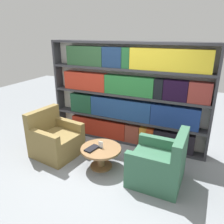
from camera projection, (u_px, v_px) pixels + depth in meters
ground_plane at (96, 175)px, 3.84m from camera, size 14.00×14.00×0.00m
bookshelf at (128, 96)px, 4.64m from camera, size 3.48×0.30×2.20m
armchair_left at (55, 140)px, 4.41m from camera, size 0.93×0.91×0.92m
armchair_right at (159, 165)px, 3.58m from camera, size 0.85×0.82×0.92m
coffee_table at (101, 153)px, 3.98m from camera, size 0.74×0.74×0.39m
table_sign at (101, 145)px, 3.93m from camera, size 0.09×0.06×0.13m
stray_book at (92, 148)px, 3.90m from camera, size 0.20×0.30×0.03m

